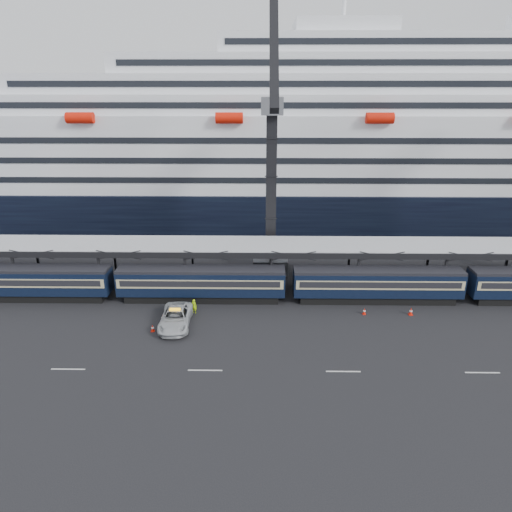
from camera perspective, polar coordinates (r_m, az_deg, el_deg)
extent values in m
plane|color=black|center=(48.95, 26.67, -10.23)|extent=(260.00, 260.00, 0.00)
cube|color=beige|center=(44.19, -22.43, -12.94)|extent=(3.00, 0.15, 0.02)
cube|color=beige|center=(41.12, -6.38, -14.01)|extent=(3.00, 0.15, 0.02)
cube|color=beige|center=(41.43, 10.85, -13.99)|extent=(3.00, 0.15, 0.02)
cube|color=beige|center=(45.07, 26.45, -12.92)|extent=(3.00, 0.15, 0.02)
cube|color=black|center=(59.22, -26.38, -4.39)|extent=(17.48, 2.40, 0.90)
cube|color=black|center=(58.55, -26.65, -2.79)|extent=(19.00, 2.80, 2.70)
cube|color=tan|center=(58.44, -26.70, -2.52)|extent=(18.62, 2.92, 1.05)
cube|color=black|center=(58.42, -26.70, -2.47)|extent=(17.86, 2.98, 0.70)
cube|color=black|center=(58.03, -26.88, -1.42)|extent=(19.00, 2.50, 0.35)
cube|color=black|center=(53.20, -6.75, -4.99)|extent=(17.48, 2.40, 0.90)
cube|color=black|center=(52.45, -6.83, -3.22)|extent=(19.00, 2.80, 2.70)
cube|color=tan|center=(52.34, -6.85, -2.92)|extent=(18.62, 2.92, 1.05)
cube|color=black|center=(52.32, -6.85, -2.87)|extent=(17.86, 2.98, 0.70)
cube|color=black|center=(51.87, -6.90, -1.70)|extent=(19.00, 2.50, 0.35)
cube|color=black|center=(54.35, 14.73, -4.99)|extent=(17.48, 2.40, 0.90)
cube|color=black|center=(53.62, 14.90, -3.26)|extent=(19.00, 2.80, 2.70)
cube|color=tan|center=(53.50, 14.93, -2.96)|extent=(18.62, 2.92, 1.05)
cube|color=black|center=(53.48, 14.93, -2.91)|extent=(17.86, 2.98, 0.70)
cube|color=black|center=(53.05, 15.05, -1.77)|extent=(19.00, 2.50, 0.35)
cube|color=#9C9FA4|center=(58.51, 21.91, 1.24)|extent=(130.00, 6.00, 0.25)
cube|color=black|center=(55.98, 22.90, -0.07)|extent=(130.00, 0.25, 0.70)
cube|color=black|center=(61.26, 20.92, 1.90)|extent=(130.00, 0.25, 0.70)
cube|color=black|center=(60.30, -27.91, -1.90)|extent=(0.25, 0.25, 5.40)
cube|color=black|center=(64.92, -25.68, -0.03)|extent=(0.25, 0.25, 5.40)
cube|color=black|center=(56.20, -18.92, -2.08)|extent=(0.25, 0.25, 5.40)
cube|color=black|center=(61.12, -17.26, -0.08)|extent=(0.25, 0.25, 5.40)
cube|color=black|center=(53.67, -8.81, -2.24)|extent=(0.25, 0.25, 5.40)
cube|color=black|center=(58.80, -7.95, -0.13)|extent=(0.25, 0.25, 5.40)
cube|color=black|center=(52.93, 1.93, -2.32)|extent=(0.25, 0.25, 5.40)
cube|color=black|center=(58.13, 1.84, -0.18)|extent=(0.25, 0.25, 5.40)
cube|color=black|center=(54.07, 12.60, -2.33)|extent=(0.25, 0.25, 5.40)
cube|color=black|center=(59.17, 11.57, -0.23)|extent=(0.25, 0.25, 5.40)
cube|color=black|center=(56.97, 22.50, -2.26)|extent=(0.25, 0.25, 5.40)
cube|color=black|center=(61.83, 20.71, -0.26)|extent=(0.25, 0.25, 5.40)
cube|color=black|center=(65.92, 28.90, -0.29)|extent=(0.25, 0.25, 5.40)
cube|color=black|center=(88.43, 14.70, 6.94)|extent=(200.00, 28.00, 7.00)
cube|color=silver|center=(86.80, 15.27, 13.04)|extent=(190.00, 26.88, 12.00)
cube|color=silver|center=(86.24, 15.76, 17.98)|extent=(160.00, 24.64, 3.00)
cube|color=black|center=(74.32, 18.16, 17.45)|extent=(153.60, 0.12, 0.90)
cube|color=silver|center=(86.20, 15.96, 19.96)|extent=(124.00, 21.84, 3.00)
cube|color=black|center=(75.61, 18.11, 19.78)|extent=(119.04, 0.12, 0.90)
cube|color=silver|center=(86.26, 16.17, 21.94)|extent=(90.00, 19.04, 3.00)
cube|color=black|center=(77.03, 18.06, 22.02)|extent=(86.40, 0.12, 0.90)
cube|color=silver|center=(86.43, 16.38, 23.92)|extent=(56.00, 16.24, 3.00)
cube|color=black|center=(78.56, 18.01, 24.19)|extent=(53.76, 0.12, 0.90)
cube|color=silver|center=(85.05, 10.77, 26.11)|extent=(16.00, 12.00, 2.50)
cylinder|color=red|center=(74.70, -21.14, 15.81)|extent=(4.00, 1.60, 1.60)
cylinder|color=red|center=(69.85, -3.36, 16.84)|extent=(4.00, 1.60, 1.60)
cylinder|color=red|center=(71.75, 15.22, 16.29)|extent=(4.00, 1.60, 1.60)
cube|color=#4C4E53|center=(60.80, 1.79, -0.95)|extent=(4.50, 4.50, 2.00)
cube|color=black|center=(57.90, 1.90, 8.30)|extent=(1.30, 1.30, 18.00)
cube|color=#4C4E53|center=(56.64, 2.02, 18.24)|extent=(2.60, 3.20, 2.00)
cube|color=black|center=(51.02, 2.26, 25.74)|extent=(0.90, 12.26, 14.37)
cube|color=black|center=(59.15, 1.97, 18.34)|extent=(0.90, 5.04, 0.90)
cube|color=black|center=(61.68, 1.92, 18.24)|extent=(2.20, 1.60, 1.60)
imported|color=#A8ABAF|center=(47.89, -10.02, -7.63)|extent=(3.20, 6.55, 1.79)
imported|color=#A3D90B|center=(50.14, -7.74, -6.24)|extent=(0.70, 0.58, 1.64)
cube|color=red|center=(47.74, -12.76, -9.14)|extent=(0.37, 0.37, 0.04)
cone|color=red|center=(47.56, -12.80, -8.76)|extent=(0.31, 0.31, 0.69)
cylinder|color=white|center=(47.56, -12.80, -8.76)|extent=(0.26, 0.26, 0.12)
cube|color=red|center=(49.36, -11.56, -7.99)|extent=(0.40, 0.40, 0.04)
cone|color=red|center=(49.17, -11.59, -7.58)|extent=(0.34, 0.34, 0.76)
cylinder|color=white|center=(49.17, -11.59, -7.58)|extent=(0.29, 0.29, 0.13)
cube|color=red|center=(51.17, 13.35, -7.07)|extent=(0.37, 0.37, 0.04)
cone|color=red|center=(51.01, 13.39, -6.70)|extent=(0.31, 0.31, 0.70)
cylinder|color=white|center=(51.01, 13.39, -6.70)|extent=(0.26, 0.26, 0.12)
cube|color=red|center=(52.43, 18.75, -6.95)|extent=(0.43, 0.43, 0.05)
cone|color=red|center=(52.24, 18.80, -6.52)|extent=(0.36, 0.36, 0.82)
cylinder|color=white|center=(52.24, 18.80, -6.52)|extent=(0.31, 0.31, 0.14)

